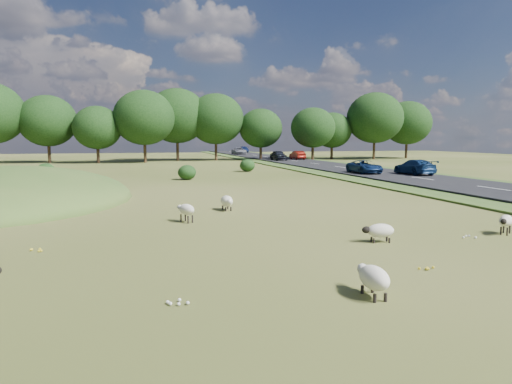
# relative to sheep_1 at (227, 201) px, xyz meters

# --- Properties ---
(ground) EXTENTS (160.00, 160.00, 0.00)m
(ground) POSITION_rel_sheep_1_xyz_m (-0.68, 15.18, -0.48)
(ground) COLOR #3A4916
(ground) RESTS_ON ground
(road) EXTENTS (8.00, 150.00, 0.25)m
(road) POSITION_rel_sheep_1_xyz_m (19.32, 25.18, -0.35)
(road) COLOR black
(road) RESTS_ON ground
(treeline) EXTENTS (96.28, 14.66, 11.70)m
(treeline) POSITION_rel_sheep_1_xyz_m (-1.74, 50.61, 6.09)
(treeline) COLOR black
(treeline) RESTS_ON ground
(shrubs) EXTENTS (21.76, 9.87, 1.37)m
(shrubs) POSITION_rel_sheep_1_xyz_m (-1.38, 22.77, 0.19)
(shrubs) COLOR black
(shrubs) RESTS_ON ground
(sheep_1) EXTENTS (0.63, 1.33, 0.76)m
(sheep_1) POSITION_rel_sheep_1_xyz_m (0.00, 0.00, 0.00)
(sheep_1) COLOR beige
(sheep_1) RESTS_ON ground
(sheep_2) EXTENTS (0.60, 1.29, 0.74)m
(sheep_2) POSITION_rel_sheep_1_xyz_m (0.72, -13.44, -0.01)
(sheep_2) COLOR beige
(sheep_2) RESTS_ON ground
(sheep_3) EXTENTS (0.87, 1.15, 0.81)m
(sheep_3) POSITION_rel_sheep_1_xyz_m (-2.39, -2.78, 0.09)
(sheep_3) COLOR beige
(sheep_3) RESTS_ON ground
(sheep_4) EXTENTS (1.03, 0.88, 0.75)m
(sheep_4) POSITION_rel_sheep_1_xyz_m (9.14, -8.53, 0.05)
(sheep_4) COLOR beige
(sheep_4) RESTS_ON ground
(sheep_5) EXTENTS (1.21, 0.67, 0.67)m
(sheep_5) POSITION_rel_sheep_1_xyz_m (3.78, -8.48, -0.05)
(sheep_5) COLOR beige
(sheep_5) RESTS_ON ground
(car_0) EXTENTS (1.78, 4.43, 1.51)m
(car_0) POSITION_rel_sheep_1_xyz_m (17.42, 45.25, 0.53)
(car_0) COLOR black
(car_0) RESTS_ON road
(car_3) EXTENTS (2.08, 4.52, 1.26)m
(car_3) POSITION_rel_sheep_1_xyz_m (17.42, 17.81, 0.40)
(car_3) COLOR navy
(car_3) RESTS_ON road
(car_4) EXTENTS (1.99, 4.90, 1.42)m
(car_4) POSITION_rel_sheep_1_xyz_m (21.22, 15.14, 0.48)
(car_4) COLOR navy
(car_4) RESTS_ON road
(car_5) EXTENTS (2.01, 4.95, 1.44)m
(car_5) POSITION_rel_sheep_1_xyz_m (21.22, 84.86, 0.49)
(car_5) COLOR navy
(car_5) RESTS_ON road
(car_6) EXTENTS (1.45, 4.16, 1.37)m
(car_6) POSITION_rel_sheep_1_xyz_m (21.22, 47.05, 0.46)
(car_6) COLOR maroon
(car_6) RESTS_ON road
(car_7) EXTENTS (2.40, 5.21, 1.45)m
(car_7) POSITION_rel_sheep_1_xyz_m (17.42, 72.76, 0.49)
(car_7) COLOR #A4A6AC
(car_7) RESTS_ON road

